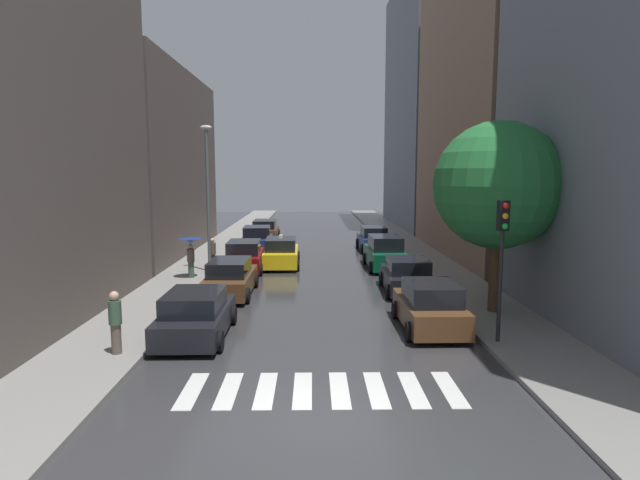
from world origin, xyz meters
The scene contains 23 objects.
ground_plane centered at (0.00, 24.00, -0.02)m, with size 28.00×72.00×0.04m, color #323235.
sidewalk_left centered at (-6.50, 24.00, 0.07)m, with size 3.00×72.00×0.15m, color gray.
sidewalk_right centered at (6.50, 24.00, 0.07)m, with size 3.00×72.00×0.15m, color gray.
crosswalk_stripes centered at (0.00, 1.69, 0.01)m, with size 6.75×2.20×0.01m.
building_left_mid centered at (-11.00, 23.74, 5.80)m, with size 6.00×17.05×11.61m, color #564C47.
building_right_mid centered at (11.00, 22.45, 9.59)m, with size 6.00×16.94×19.19m, color #8C6B56.
building_right_far centered at (11.00, 40.88, 11.69)m, with size 6.00×18.55×23.37m, color slate.
parked_car_left_nearest centered at (-3.94, 5.85, 0.73)m, with size 2.18×4.37×1.54m.
parked_car_left_second centered at (-3.74, 11.71, 0.74)m, with size 2.05×4.54×1.57m.
parked_car_left_third centered at (-3.85, 17.33, 0.77)m, with size 2.19×4.35×1.64m.
parked_car_left_fourth centered at (-3.83, 23.84, 0.81)m, with size 2.29×4.09×1.75m.
parked_car_left_fifth centered at (-3.90, 30.43, 0.74)m, with size 2.13×4.74×1.57m.
parked_car_right_nearest centered at (3.75, 6.64, 0.77)m, with size 2.10×4.05×1.64m.
parked_car_right_second centered at (3.98, 12.22, 0.72)m, with size 2.23×4.16×1.53m.
parked_car_right_third centered at (3.77, 17.95, 0.85)m, with size 2.11×4.53×1.83m.
parked_car_right_fourth centered at (3.90, 24.63, 0.77)m, with size 2.07×4.17×1.64m.
taxi_midroad centered at (-1.96, 18.66, 0.76)m, with size 2.13×4.39×1.81m.
pedestrian_foreground centered at (-6.14, 14.87, 1.62)m, with size 1.16×1.16×1.92m.
pedestrian_near_tree centered at (-5.53, 17.29, 1.00)m, with size 0.36×0.36×1.64m.
pedestrian_by_kerb centered at (-5.78, 3.97, 1.11)m, with size 0.36×0.36×1.81m.
street_tree_right centered at (6.49, 8.43, 4.80)m, with size 4.62×4.62×6.97m.
traffic_light_right_corner centered at (5.45, 4.88, 3.29)m, with size 0.30×0.42×4.30m.
lamp_post_left centered at (-5.55, 16.52, 4.42)m, with size 0.60×0.28×7.47m.
Camera 1 is at (-0.21, -10.60, 5.29)m, focal length 29.64 mm.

